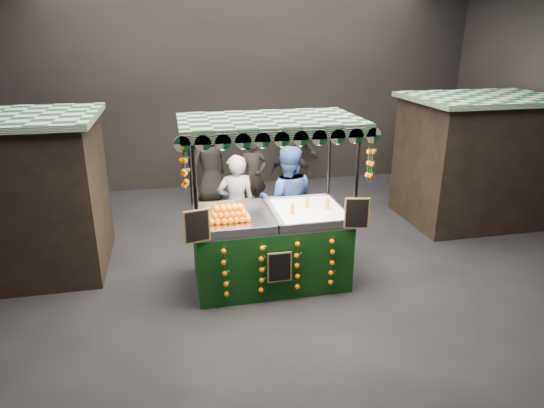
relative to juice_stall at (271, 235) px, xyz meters
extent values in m
plane|color=black|center=(0.37, 0.33, -0.82)|extent=(12.00, 12.00, 0.00)
cube|color=black|center=(0.37, 5.33, 1.68)|extent=(12.00, 0.10, 5.00)
cube|color=black|center=(0.37, -4.67, 1.68)|extent=(12.00, 0.10, 5.00)
cube|color=black|center=(-4.03, 1.33, 0.43)|extent=(2.80, 2.00, 2.50)
cube|color=black|center=(4.77, 1.83, 0.43)|extent=(2.80, 2.00, 2.50)
cube|color=#104B22|center=(4.77, 1.83, 1.73)|extent=(3.00, 2.20, 0.10)
cube|color=black|center=(-0.01, 0.04, -0.29)|extent=(2.33, 1.27, 1.06)
cube|color=#B6B8BD|center=(-0.01, 0.04, 0.27)|extent=(2.33, 1.27, 0.04)
cylinder|color=black|center=(-1.15, -0.56, 0.46)|extent=(0.05, 0.05, 2.55)
cylinder|color=black|center=(1.12, -0.56, 0.46)|extent=(0.05, 0.05, 2.55)
cylinder|color=black|center=(-1.15, 0.65, 0.46)|extent=(0.05, 0.05, 2.55)
cylinder|color=black|center=(1.12, 0.65, 0.46)|extent=(0.05, 0.05, 2.55)
cube|color=#104B22|center=(-0.01, 0.04, 1.77)|extent=(2.60, 1.54, 0.08)
cube|color=silver|center=(0.62, 0.04, 0.33)|extent=(1.04, 1.15, 0.08)
cube|color=black|center=(-1.16, -0.63, 0.51)|extent=(0.36, 0.10, 0.47)
cube|color=black|center=(1.13, -0.63, 0.51)|extent=(0.36, 0.10, 0.47)
cube|color=black|center=(-0.01, -0.64, -0.23)|extent=(0.36, 0.03, 0.47)
imported|color=slate|center=(-0.37, 1.18, 0.10)|extent=(0.67, 0.44, 1.83)
imported|color=navy|center=(0.50, 0.97, 0.18)|extent=(1.10, 0.93, 1.99)
imported|color=black|center=(0.27, 3.10, 0.05)|extent=(0.72, 0.56, 1.72)
imported|color=black|center=(4.27, 2.75, 0.05)|extent=(0.99, 0.86, 1.72)
imported|color=#2C2724|center=(1.12, 3.13, 0.01)|extent=(1.03, 0.84, 1.64)
imported|color=black|center=(1.76, 4.93, 0.15)|extent=(1.43, 1.18, 1.93)
imported|color=black|center=(-0.57, 4.15, 0.10)|extent=(1.05, 0.90, 1.83)
imported|color=black|center=(4.87, 4.22, 0.10)|extent=(1.51, 1.66, 1.84)
camera|label=1|loc=(-1.42, -6.60, 2.97)|focal=31.26mm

